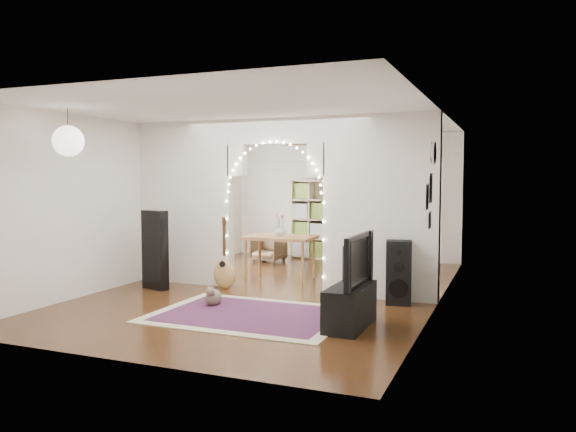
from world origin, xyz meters
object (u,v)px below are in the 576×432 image
at_px(dining_table, 280,240).
at_px(dining_chair_left, 268,249).
at_px(acoustic_guitar, 224,262).
at_px(dining_chair_right, 392,254).
at_px(media_console, 350,306).
at_px(bookcase, 330,220).
at_px(floor_speaker, 399,273).

distance_m(dining_table, dining_chair_left, 2.01).
relative_size(acoustic_guitar, dining_chair_right, 1.70).
bearing_deg(dining_chair_left, dining_table, -55.22).
bearing_deg(acoustic_guitar, dining_chair_right, 46.38).
bearing_deg(dining_chair_right, media_console, -101.68).
xyz_separation_m(media_console, bookcase, (-1.92, 5.22, 0.61)).
distance_m(dining_chair_left, dining_chair_right, 2.57).
relative_size(bookcase, dining_chair_left, 2.78).
relative_size(acoustic_guitar, floor_speaker, 1.08).
relative_size(dining_table, dining_chair_right, 2.14).
bearing_deg(bookcase, floor_speaker, -49.58).
distance_m(acoustic_guitar, media_console, 2.89).
xyz_separation_m(acoustic_guitar, dining_chair_right, (2.05, 3.17, -0.16)).
relative_size(media_console, bookcase, 0.58).
relative_size(floor_speaker, media_console, 0.90).
bearing_deg(floor_speaker, dining_table, 142.31).
distance_m(dining_table, dining_chair_right, 2.59).
height_order(floor_speaker, media_console, floor_speaker).
distance_m(floor_speaker, dining_chair_left, 4.38).
xyz_separation_m(dining_table, dining_chair_right, (1.56, 2.02, -0.42)).
relative_size(media_console, dining_chair_left, 1.62).
xyz_separation_m(floor_speaker, dining_chair_left, (-3.29, 2.90, -0.17)).
height_order(dining_table, dining_chair_right, dining_table).
bearing_deg(dining_chair_left, dining_chair_right, 11.83).
relative_size(floor_speaker, dining_chair_left, 1.45).
height_order(acoustic_guitar, bookcase, bookcase).
distance_m(acoustic_guitar, dining_table, 1.27).
xyz_separation_m(acoustic_guitar, bookcase, (0.56, 3.75, 0.44)).
xyz_separation_m(media_console, dining_chair_left, (-2.98, 4.33, 0.03)).
bearing_deg(media_console, dining_chair_right, 96.32).
xyz_separation_m(acoustic_guitar, dining_chair_left, (-0.50, 2.86, -0.14)).
bearing_deg(dining_chair_right, acoustic_guitar, -139.92).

